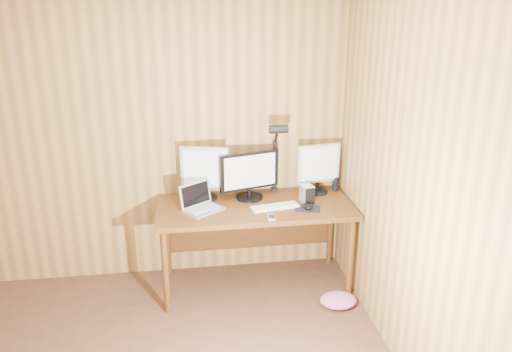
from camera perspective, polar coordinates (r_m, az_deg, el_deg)
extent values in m
plane|color=olive|center=(4.26, -13.34, 4.19)|extent=(4.00, 0.00, 4.00)
plane|color=olive|center=(2.72, 22.49, -5.60)|extent=(0.00, 4.00, 4.00)
cube|color=#4E2B10|center=(4.10, -0.10, -3.60)|extent=(1.60, 0.70, 0.04)
cube|color=#4E2B10|center=(4.50, -0.67, -5.24)|extent=(1.48, 0.02, 0.51)
cylinder|color=#4E2B10|center=(3.98, -10.30, -10.74)|extent=(0.05, 0.05, 0.71)
cylinder|color=#4E2B10|center=(4.49, -10.10, -7.04)|extent=(0.05, 0.05, 0.71)
cylinder|color=#4E2B10|center=(4.17, 10.74, -9.27)|extent=(0.05, 0.05, 0.71)
cylinder|color=#4E2B10|center=(4.66, 8.49, -5.91)|extent=(0.05, 0.05, 0.71)
cylinder|color=black|center=(4.22, -0.77, -2.43)|extent=(0.23, 0.23, 0.02)
cylinder|color=black|center=(4.21, -0.77, -1.88)|extent=(0.03, 0.03, 0.07)
cube|color=black|center=(4.14, -0.78, 0.60)|extent=(0.51, 0.17, 0.32)
cube|color=silver|center=(4.12, -0.68, 0.52)|extent=(0.44, 0.13, 0.28)
cylinder|color=black|center=(4.23, -5.75, -2.49)|extent=(0.19, 0.19, 0.02)
cylinder|color=black|center=(4.21, -5.77, -1.83)|extent=(0.04, 0.04, 0.08)
cube|color=silver|center=(4.14, -5.88, 0.98)|extent=(0.40, 0.14, 0.35)
cube|color=silver|center=(4.12, -5.94, 0.88)|extent=(0.34, 0.09, 0.30)
cylinder|color=black|center=(4.38, 6.99, -1.76)|extent=(0.18, 0.18, 0.02)
cylinder|color=black|center=(4.36, 7.01, -1.15)|extent=(0.04, 0.04, 0.08)
cube|color=silver|center=(4.29, 7.12, 1.43)|extent=(0.38, 0.10, 0.33)
cube|color=silver|center=(4.27, 7.24, 1.35)|extent=(0.33, 0.06, 0.29)
cube|color=silver|center=(4.00, -6.02, -3.86)|extent=(0.36, 0.34, 0.02)
cube|color=silver|center=(4.04, -6.97, -2.06)|extent=(0.26, 0.21, 0.19)
cube|color=black|center=(4.04, -6.97, -2.06)|extent=(0.23, 0.18, 0.16)
cube|color=#B2B2B7|center=(4.00, -6.03, -3.74)|extent=(0.27, 0.25, 0.00)
cube|color=white|center=(4.04, 2.18, -3.54)|extent=(0.40, 0.18, 0.02)
cube|color=white|center=(4.03, 2.18, -3.40)|extent=(0.37, 0.16, 0.00)
cube|color=black|center=(4.04, 5.92, -3.71)|extent=(0.24, 0.21, 0.00)
ellipsoid|color=black|center=(4.03, 5.93, -3.43)|extent=(0.08, 0.12, 0.04)
cube|color=silver|center=(4.15, 5.84, -2.02)|extent=(0.11, 0.14, 0.14)
cube|color=black|center=(4.10, 6.22, -2.33)|extent=(0.08, 0.02, 0.14)
cube|color=silver|center=(3.85, 1.81, -4.71)|extent=(0.07, 0.12, 0.01)
cube|color=black|center=(3.85, 1.81, -4.61)|extent=(0.05, 0.07, 0.00)
cylinder|color=black|center=(4.43, 9.06, -0.89)|extent=(0.05, 0.05, 0.13)
cube|color=black|center=(4.41, 2.10, -1.76)|extent=(0.05, 0.06, 0.06)
cylinder|color=black|center=(4.33, 2.14, 1.01)|extent=(0.03, 0.03, 0.43)
sphere|color=black|center=(4.27, 2.18, 3.75)|extent=(0.05, 0.05, 0.05)
cylinder|color=black|center=(4.18, 2.35, 4.59)|extent=(0.02, 0.15, 0.18)
cylinder|color=black|center=(4.08, 2.59, 5.39)|extent=(0.15, 0.07, 0.07)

